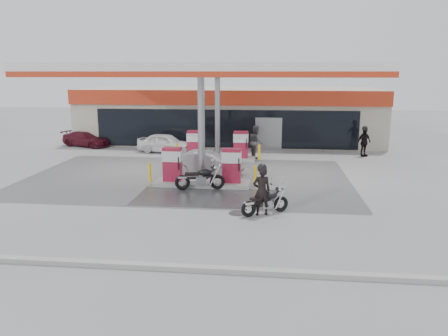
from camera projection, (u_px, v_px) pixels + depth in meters
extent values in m
plane|color=gray|center=(195.00, 197.00, 18.62)|extent=(90.00, 90.00, 0.00)
cube|color=#4C4C4F|center=(206.00, 197.00, 18.57)|extent=(6.00, 3.00, 0.00)
cylinder|color=#38383A|center=(238.00, 213.00, 16.46)|extent=(0.70, 0.70, 0.01)
cube|color=gray|center=(150.00, 266.00, 11.81)|extent=(28.00, 0.25, 0.15)
cube|color=#ACA190|center=(230.00, 114.00, 33.72)|extent=(22.00, 8.00, 4.00)
cube|color=black|center=(225.00, 129.00, 29.94)|extent=(18.00, 0.10, 2.60)
cube|color=red|center=(225.00, 98.00, 29.41)|extent=(22.00, 0.25, 1.00)
cube|color=navy|center=(330.00, 99.00, 28.62)|extent=(3.50, 0.12, 0.80)
cube|color=gray|center=(268.00, 134.00, 29.64)|extent=(1.80, 0.14, 2.20)
cube|color=silver|center=(210.00, 70.00, 22.33)|extent=(16.00, 10.00, 0.60)
cube|color=red|center=(193.00, 74.00, 17.56)|extent=(16.00, 0.12, 0.24)
cube|color=red|center=(221.00, 73.00, 27.17)|extent=(16.00, 0.12, 0.24)
cylinder|color=gray|center=(201.00, 131.00, 20.00)|extent=(0.32, 0.32, 5.00)
cylinder|color=gray|center=(217.00, 117.00, 25.82)|extent=(0.32, 0.32, 5.00)
cube|color=#9E9E99|center=(202.00, 183.00, 20.54)|extent=(4.50, 1.30, 0.18)
cube|color=maroon|center=(172.00, 164.00, 20.50)|extent=(0.85, 0.48, 1.60)
cube|color=maroon|center=(232.00, 166.00, 20.20)|extent=(0.85, 0.48, 1.60)
cube|color=silver|center=(172.00, 156.00, 20.41)|extent=(0.88, 0.52, 0.50)
cube|color=silver|center=(232.00, 157.00, 20.11)|extent=(0.88, 0.52, 0.50)
cylinder|color=yellow|center=(150.00, 173.00, 20.71)|extent=(0.14, 0.14, 0.90)
cylinder|color=yellow|center=(255.00, 175.00, 20.18)|extent=(0.14, 0.14, 0.90)
cube|color=#9E9E99|center=(218.00, 159.00, 26.36)|extent=(4.50, 1.30, 0.18)
cube|color=maroon|center=(195.00, 144.00, 26.32)|extent=(0.85, 0.48, 1.60)
cube|color=maroon|center=(241.00, 145.00, 26.02)|extent=(0.85, 0.48, 1.60)
cube|color=silver|center=(194.00, 137.00, 26.23)|extent=(0.88, 0.52, 0.50)
cube|color=silver|center=(241.00, 138.00, 25.94)|extent=(0.88, 0.52, 0.50)
cylinder|color=yellow|center=(177.00, 151.00, 26.53)|extent=(0.14, 0.14, 0.90)
cylinder|color=yellow|center=(259.00, 152.00, 26.00)|extent=(0.14, 0.14, 0.90)
torus|color=black|center=(281.00, 204.00, 16.59)|extent=(0.59, 0.45, 0.61)
torus|color=black|center=(249.00, 209.00, 16.00)|extent=(0.59, 0.45, 0.61)
cube|color=gray|center=(266.00, 204.00, 16.30)|extent=(0.48, 0.42, 0.31)
cube|color=black|center=(263.00, 202.00, 16.21)|extent=(0.83, 0.57, 0.08)
ellipsoid|color=black|center=(270.00, 195.00, 16.29)|extent=(0.66, 0.58, 0.29)
cube|color=black|center=(258.00, 199.00, 16.09)|extent=(0.60, 0.50, 0.10)
cylinder|color=silver|center=(277.00, 187.00, 16.35)|extent=(0.44, 0.68, 0.04)
sphere|color=silver|center=(280.00, 189.00, 16.43)|extent=(0.18, 0.18, 0.18)
cylinder|color=silver|center=(252.00, 208.00, 16.23)|extent=(0.82, 0.56, 0.08)
imported|color=black|center=(262.00, 191.00, 16.09)|extent=(0.77, 0.62, 1.85)
torus|color=black|center=(217.00, 182.00, 19.77)|extent=(0.70, 0.29, 0.69)
torus|color=black|center=(182.00, 183.00, 19.65)|extent=(0.70, 0.29, 0.69)
cube|color=gray|center=(201.00, 180.00, 19.69)|extent=(0.50, 0.35, 0.34)
cube|color=black|center=(197.00, 178.00, 19.65)|extent=(1.03, 0.30, 0.09)
ellipsoid|color=black|center=(205.00, 172.00, 19.63)|extent=(0.70, 0.48, 0.32)
cube|color=black|center=(192.00, 174.00, 19.60)|extent=(0.67, 0.39, 0.11)
cylinder|color=silver|center=(212.00, 165.00, 19.58)|extent=(0.20, 0.86, 0.04)
sphere|color=silver|center=(215.00, 168.00, 19.62)|extent=(0.21, 0.21, 0.21)
cylinder|color=silver|center=(188.00, 182.00, 19.83)|extent=(1.03, 0.28, 0.09)
imported|color=white|center=(165.00, 143.00, 28.78)|extent=(3.92, 2.14, 1.26)
imported|color=#4D4D52|center=(256.00, 142.00, 26.90)|extent=(1.04, 1.17, 2.02)
imported|color=gray|center=(207.00, 163.00, 22.57)|extent=(3.90, 1.90, 1.23)
imported|color=#551220|center=(86.00, 139.00, 31.21)|extent=(3.94, 2.64, 1.06)
imported|color=#17294E|center=(292.00, 138.00, 31.59)|extent=(4.36, 3.26, 1.10)
imported|color=black|center=(364.00, 142.00, 27.37)|extent=(1.13, 0.96, 1.81)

